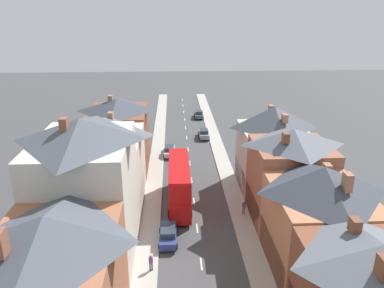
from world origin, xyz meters
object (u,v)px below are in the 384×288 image
Objects in this scene: car_mid_black at (199,114)px; car_parked_right_a at (204,134)px; car_near_silver at (169,151)px; double_decker_bus_lead at (179,183)px; pedestrian_far_left at (244,207)px; pedestrian_mid_right at (151,262)px; car_near_blue at (168,234)px.

car_parked_right_a is at bearing -90.00° from car_mid_black.
car_mid_black is (0.00, 13.28, -0.03)m from car_parked_right_a.
car_mid_black is at bearing 73.91° from car_near_silver.
car_parked_right_a is (4.91, 24.33, -1.97)m from double_decker_bus_lead.
pedestrian_mid_right is at bearing -137.53° from pedestrian_far_left.
double_decker_bus_lead is 16.29m from car_near_silver.
double_decker_bus_lead is 8.07m from pedestrian_far_left.
car_near_silver is at bearing -106.09° from car_mid_black.
pedestrian_mid_right reaches higher than car_parked_right_a.
pedestrian_mid_right is at bearing -98.78° from car_mid_black.
car_parked_right_a reaches higher than car_mid_black.
car_near_silver is (0.00, 23.67, -0.02)m from car_near_blue.
pedestrian_mid_right reaches higher than car_near_silver.
car_parked_right_a is 2.63× the size of pedestrian_far_left.
car_near_silver is at bearing 94.58° from double_decker_bus_lead.
pedestrian_far_left is at bearing -86.63° from car_mid_black.
car_mid_black reaches higher than car_near_silver.
pedestrian_mid_right and pedestrian_far_left have the same top height.
pedestrian_far_left reaches higher than car_near_silver.
car_near_blue is 4.86m from pedestrian_mid_right.
double_decker_bus_lead is at bearing 158.03° from pedestrian_far_left.
car_mid_black is (4.91, 37.61, -2.00)m from double_decker_bus_lead.
pedestrian_far_left is (8.59, 4.61, 0.21)m from car_near_blue.
pedestrian_mid_right is at bearing -102.88° from double_decker_bus_lead.
car_near_blue is 23.67m from car_near_silver.
car_parked_right_a is 1.04× the size of car_mid_black.
car_parked_right_a reaches higher than car_near_silver.
car_near_blue reaches higher than car_mid_black.
pedestrian_far_left is (7.30, -2.94, -1.78)m from double_decker_bus_lead.
car_parked_right_a is 37.31m from pedestrian_mid_right.
pedestrian_mid_right reaches higher than car_mid_black.
car_near_blue is 32.48m from car_parked_right_a.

